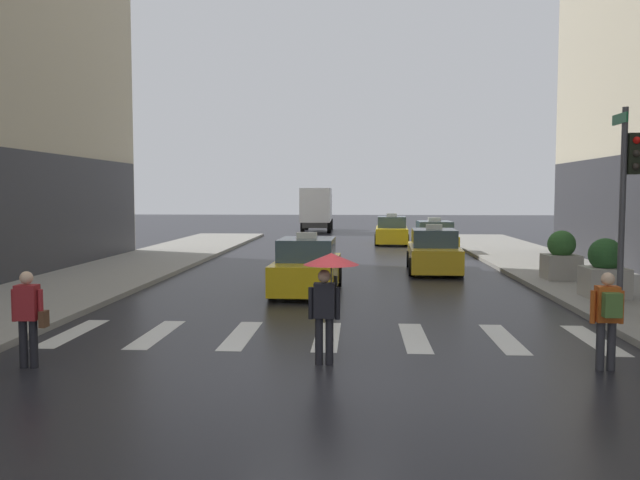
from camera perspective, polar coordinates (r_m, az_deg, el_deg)
ground_plane at (r=10.76m, az=-0.16°, el=-11.87°), size 160.00×160.00×0.00m
crosswalk_markings at (r=13.66m, az=0.63°, el=-8.40°), size 11.30×2.80×0.01m
traffic_light_pole at (r=16.81m, az=25.29°, el=4.72°), size 0.44×0.84×4.80m
taxi_lead at (r=19.61m, az=-1.13°, el=-2.45°), size 2.00×4.58×1.80m
taxi_second at (r=24.95m, az=9.90°, el=-1.11°), size 2.08×4.61×1.80m
taxi_third at (r=32.21m, az=9.93°, el=0.05°), size 1.95×4.55×1.80m
taxi_fourth at (r=38.37m, az=6.27°, el=0.73°), size 2.06×4.60×1.80m
box_truck at (r=50.40m, az=-0.27°, el=2.83°), size 2.35×7.57×3.35m
pedestrian_with_umbrella at (r=11.20m, az=0.77°, el=-3.31°), size 0.96×0.96×1.94m
pedestrian_with_backpack at (r=11.89m, az=23.83°, el=-5.88°), size 0.55×0.43×1.65m
pedestrian_with_handbag at (r=12.14m, az=-24.12°, el=-5.87°), size 0.60×0.24×1.65m
planter_near_corner at (r=19.34m, az=23.63°, el=-2.44°), size 1.10×1.10×1.60m
planter_mid_block at (r=22.82m, az=20.33°, el=-1.41°), size 1.10×1.10×1.60m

